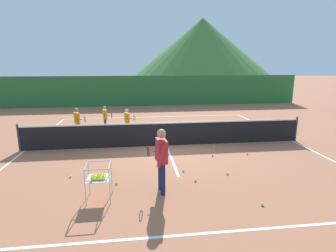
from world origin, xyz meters
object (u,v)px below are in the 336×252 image
object	(u,v)px
tennis_net	(166,134)
tennis_ball_4	(117,183)
student_1	(105,116)
tennis_ball_8	(228,174)
tennis_ball_0	(214,147)
tennis_ball_1	(183,171)
tennis_ball_2	(195,180)
tennis_ball_5	(169,148)
student_0	(77,120)
tennis_ball_7	(213,155)
tennis_ball_6	(70,176)
tennis_ball_10	(262,204)
student_2	(127,119)
instructor	(161,155)
tennis_ball_9	(247,154)
ball_cart	(98,177)

from	to	relation	value
tennis_net	tennis_ball_4	world-z (taller)	tennis_net
student_1	tennis_ball_8	world-z (taller)	student_1
tennis_ball_0	tennis_ball_1	distance (m)	2.82
tennis_ball_2	tennis_ball_4	distance (m)	2.22
tennis_ball_4	tennis_ball_5	bearing A→B (deg)	57.81
student_0	tennis_ball_5	bearing A→B (deg)	-29.17
tennis_ball_7	tennis_ball_6	bearing A→B (deg)	-164.55
student_1	tennis_ball_1	bearing A→B (deg)	-62.74
tennis_ball_10	tennis_net	bearing A→B (deg)	108.53
tennis_ball_6	tennis_ball_8	world-z (taller)	same
tennis_ball_5	tennis_ball_7	xyz separation A→B (m)	(1.46, -1.00, 0.00)
student_2	tennis_ball_1	xyz separation A→B (m)	(1.80, -4.76, -0.71)
tennis_ball_0	tennis_ball_8	world-z (taller)	same
tennis_ball_5	instructor	bearing A→B (deg)	-100.64
tennis_ball_2	instructor	bearing A→B (deg)	-154.59
tennis_ball_4	instructor	bearing A→B (deg)	-26.01
tennis_net	tennis_ball_0	bearing A→B (deg)	-15.34
student_1	tennis_ball_1	world-z (taller)	student_1
tennis_ball_5	tennis_ball_10	xyz separation A→B (m)	(1.63, -4.53, 0.00)
instructor	tennis_ball_1	xyz separation A→B (m)	(0.81, 1.23, -0.98)
tennis_ball_4	tennis_ball_8	world-z (taller)	same
tennis_ball_1	tennis_ball_4	world-z (taller)	same
tennis_ball_0	tennis_ball_10	xyz separation A→B (m)	(-0.19, -4.51, 0.00)
student_1	tennis_ball_6	world-z (taller)	student_1
student_0	student_1	distance (m)	1.62
tennis_ball_0	tennis_ball_4	size ratio (longest dim) A/B	1.00
tennis_ball_5	tennis_ball_9	xyz separation A→B (m)	(2.78, -1.00, 0.00)
tennis_ball_5	tennis_ball_6	world-z (taller)	same
student_1	tennis_ball_6	distance (m)	5.70
student_0	tennis_ball_1	size ratio (longest dim) A/B	20.04
instructor	tennis_ball_4	world-z (taller)	instructor
student_0	tennis_ball_5	size ratio (longest dim) A/B	20.04
tennis_ball_4	tennis_ball_5	xyz separation A→B (m)	(1.85, 2.94, 0.00)
student_1	ball_cart	xyz separation A→B (m)	(0.53, -7.07, -0.17)
student_0	tennis_ball_9	bearing A→B (deg)	-25.45
student_2	tennis_ball_4	size ratio (longest dim) A/B	18.05
tennis_ball_0	tennis_ball_8	distance (m)	2.69
tennis_ball_7	tennis_net	bearing A→B (deg)	135.47
tennis_ball_8	student_1	bearing A→B (deg)	124.80
student_1	tennis_ball_0	distance (m)	5.72
tennis_net	student_1	bearing A→B (deg)	133.42
tennis_ball_8	tennis_ball_2	bearing A→B (deg)	-161.71
student_1	tennis_ball_4	bearing A→B (deg)	-81.86
tennis_net	tennis_ball_8	xyz separation A→B (m)	(1.49, -3.17, -0.47)
student_0	tennis_ball_7	distance (m)	6.23
instructor	tennis_ball_10	xyz separation A→B (m)	(2.29, -1.01, -0.98)
tennis_ball_4	tennis_ball_10	xyz separation A→B (m)	(3.48, -1.59, 0.00)
tennis_ball_5	tennis_ball_10	world-z (taller)	same
instructor	tennis_ball_6	bearing A→B (deg)	154.51
tennis_net	tennis_ball_5	size ratio (longest dim) A/B	167.22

